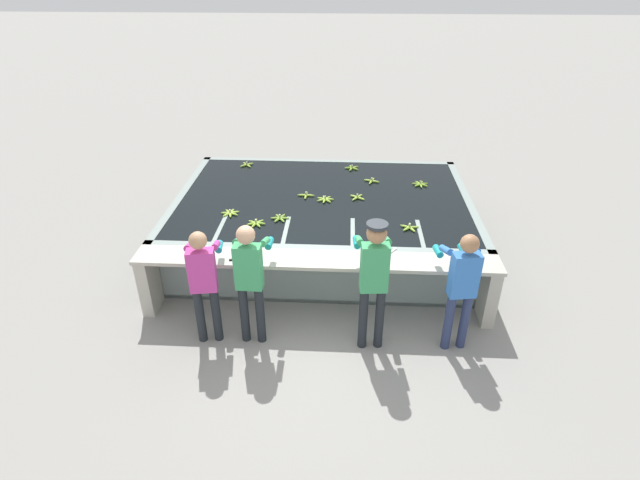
# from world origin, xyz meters

# --- Properties ---
(ground_plane) EXTENTS (80.00, 80.00, 0.00)m
(ground_plane) POSITION_xyz_m (0.00, 0.00, 0.00)
(ground_plane) COLOR gray
(ground_plane) RESTS_ON ground
(wash_tank) EXTENTS (4.72, 3.32, 0.89)m
(wash_tank) POSITION_xyz_m (0.00, 2.10, 0.44)
(wash_tank) COLOR gray
(wash_tank) RESTS_ON ground
(work_ledge) EXTENTS (4.72, 0.45, 0.89)m
(work_ledge) POSITION_xyz_m (0.00, 0.23, 0.64)
(work_ledge) COLOR #B7B2A3
(work_ledge) RESTS_ON ground
(worker_0) EXTENTS (0.47, 0.73, 1.56)m
(worker_0) POSITION_xyz_m (-1.31, -0.33, 0.92)
(worker_0) COLOR #1E2328
(worker_0) RESTS_ON ground
(worker_1) EXTENTS (0.42, 0.72, 1.64)m
(worker_1) POSITION_xyz_m (-0.75, -0.32, 0.98)
(worker_1) COLOR #1E2328
(worker_1) RESTS_ON ground
(worker_2) EXTENTS (0.44, 0.74, 1.73)m
(worker_2) POSITION_xyz_m (0.71, -0.35, 1.06)
(worker_2) COLOR #1E2328
(worker_2) RESTS_ON ground
(worker_3) EXTENTS (0.47, 0.73, 1.60)m
(worker_3) POSITION_xyz_m (1.74, -0.31, 0.95)
(worker_3) COLOR navy
(worker_3) RESTS_ON ground
(banana_bunch_floating_0) EXTENTS (0.28, 0.28, 0.08)m
(banana_bunch_floating_0) POSITION_xyz_m (0.04, 1.97, 0.90)
(banana_bunch_floating_0) COLOR #93BC3D
(banana_bunch_floating_0) RESTS_ON wash_tank
(banana_bunch_floating_1) EXTENTS (0.28, 0.28, 0.08)m
(banana_bunch_floating_1) POSITION_xyz_m (1.61, 2.66, 0.90)
(banana_bunch_floating_1) COLOR #7FAD33
(banana_bunch_floating_1) RESTS_ON wash_tank
(banana_bunch_floating_2) EXTENTS (0.28, 0.28, 0.08)m
(banana_bunch_floating_2) POSITION_xyz_m (0.80, 2.75, 0.90)
(banana_bunch_floating_2) COLOR #93BC3D
(banana_bunch_floating_2) RESTS_ON wash_tank
(banana_bunch_floating_3) EXTENTS (0.26, 0.28, 0.08)m
(banana_bunch_floating_3) POSITION_xyz_m (0.46, 3.33, 0.90)
(banana_bunch_floating_3) COLOR #7FAD33
(banana_bunch_floating_3) RESTS_ON wash_tank
(banana_bunch_floating_4) EXTENTS (0.28, 0.28, 0.08)m
(banana_bunch_floating_4) POSITION_xyz_m (-0.92, 1.11, 0.90)
(banana_bunch_floating_4) COLOR #8CB738
(banana_bunch_floating_4) RESTS_ON wash_tank
(banana_bunch_floating_5) EXTENTS (0.28, 0.27, 0.08)m
(banana_bunch_floating_5) POSITION_xyz_m (-0.60, 1.29, 0.90)
(banana_bunch_floating_5) COLOR #75A333
(banana_bunch_floating_5) RESTS_ON wash_tank
(banana_bunch_floating_6) EXTENTS (0.27, 0.28, 0.08)m
(banana_bunch_floating_6) POSITION_xyz_m (-1.36, 1.41, 0.90)
(banana_bunch_floating_6) COLOR #9EC642
(banana_bunch_floating_6) RESTS_ON wash_tank
(banana_bunch_floating_7) EXTENTS (0.24, 0.24, 0.08)m
(banana_bunch_floating_7) POSITION_xyz_m (-1.47, 3.38, 0.90)
(banana_bunch_floating_7) COLOR #9EC642
(banana_bunch_floating_7) RESTS_ON wash_tank
(banana_bunch_floating_8) EXTENTS (0.27, 0.27, 0.08)m
(banana_bunch_floating_8) POSITION_xyz_m (1.28, 1.10, 0.90)
(banana_bunch_floating_8) COLOR #93BC3D
(banana_bunch_floating_8) RESTS_ON wash_tank
(banana_bunch_floating_9) EXTENTS (0.28, 0.28, 0.08)m
(banana_bunch_floating_9) POSITION_xyz_m (-0.28, 2.11, 0.90)
(banana_bunch_floating_9) COLOR #93BC3D
(banana_bunch_floating_9) RESTS_ON wash_tank
(banana_bunch_floating_10) EXTENTS (0.25, 0.25, 0.08)m
(banana_bunch_floating_10) POSITION_xyz_m (0.55, 2.07, 0.90)
(banana_bunch_floating_10) COLOR #9EC642
(banana_bunch_floating_10) RESTS_ON wash_tank
(knife_0) EXTENTS (0.23, 0.30, 0.02)m
(knife_0) POSITION_xyz_m (0.91, 0.34, 0.90)
(knife_0) COLOR silver
(knife_0) RESTS_ON work_ledge
(knife_1) EXTENTS (0.34, 0.16, 0.02)m
(knife_1) POSITION_xyz_m (-0.99, 0.15, 0.90)
(knife_1) COLOR silver
(knife_1) RESTS_ON work_ledge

